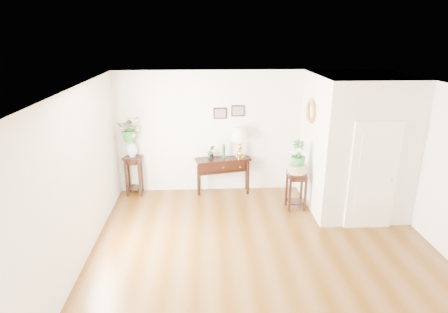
{
  "coord_description": "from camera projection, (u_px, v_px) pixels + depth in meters",
  "views": [
    {
      "loc": [
        -1.0,
        -5.5,
        3.64
      ],
      "look_at": [
        -0.64,
        1.3,
        1.31
      ],
      "focal_mm": 30.0,
      "sensor_mm": 36.0,
      "label": 1
    }
  ],
  "objects": [
    {
      "name": "wall_back",
      "position": [
        248.0,
        132.0,
        8.57
      ],
      "size": [
        6.0,
        0.02,
        2.8
      ],
      "primitive_type": "cube",
      "color": "white",
      "rests_on": "ground"
    },
    {
      "name": "console_table",
      "position": [
        223.0,
        175.0,
        8.68
      ],
      "size": [
        1.32,
        0.67,
        0.84
      ],
      "primitive_type": "cube",
      "rotation": [
        0.0,
        0.0,
        0.21
      ],
      "color": "black",
      "rests_on": "floor"
    },
    {
      "name": "ceramic_bowl",
      "position": [
        297.0,
        169.0,
        7.74
      ],
      "size": [
        0.5,
        0.5,
        0.17
      ],
      "primitive_type": "cylinder",
      "rotation": [
        0.0,
        0.0,
        0.35
      ],
      "color": "#B7B2A0",
      "rests_on": "plant_stand_b"
    },
    {
      "name": "art_print_right",
      "position": [
        238.0,
        111.0,
        8.37
      ],
      "size": [
        0.3,
        0.02,
        0.25
      ],
      "primitive_type": "cube",
      "color": "black",
      "rests_on": "wall_back"
    },
    {
      "name": "green_vase",
      "position": [
        224.0,
        151.0,
        8.49
      ],
      "size": [
        0.07,
        0.07,
        0.33
      ],
      "primitive_type": "cylinder",
      "rotation": [
        0.0,
        0.0,
        0.01
      ],
      "color": "#18462B",
      "rests_on": "console_table"
    },
    {
      "name": "plant_stand_a",
      "position": [
        134.0,
        175.0,
        8.57
      ],
      "size": [
        0.45,
        0.45,
        0.91
      ],
      "primitive_type": "cube",
      "rotation": [
        0.0,
        0.0,
        -0.33
      ],
      "color": "black",
      "rests_on": "floor"
    },
    {
      "name": "wall_left",
      "position": [
        77.0,
        181.0,
        5.82
      ],
      "size": [
        0.02,
        5.5,
        2.8
      ],
      "primitive_type": "cube",
      "color": "white",
      "rests_on": "ground"
    },
    {
      "name": "porcelain_vase",
      "position": [
        132.0,
        147.0,
        8.35
      ],
      "size": [
        0.29,
        0.29,
        0.4
      ],
      "primitive_type": null,
      "rotation": [
        0.0,
        0.0,
        0.29
      ],
      "color": "silver",
      "rests_on": "plant_stand_a"
    },
    {
      "name": "wall_ornament",
      "position": [
        311.0,
        111.0,
        7.61
      ],
      "size": [
        0.07,
        0.51,
        0.51
      ],
      "primitive_type": "torus",
      "rotation": [
        0.0,
        1.57,
        0.0
      ],
      "color": "#B37A2F",
      "rests_on": "partition"
    },
    {
      "name": "plant_stand_b",
      "position": [
        296.0,
        190.0,
        7.9
      ],
      "size": [
        0.41,
        0.41,
        0.81
      ],
      "primitive_type": "cube",
      "rotation": [
        0.0,
        0.0,
        -0.08
      ],
      "color": "black",
      "rests_on": "floor"
    },
    {
      "name": "floor",
      "position": [
        265.0,
        253.0,
        6.42
      ],
      "size": [
        6.0,
        5.5,
        0.02
      ],
      "primitive_type": "cube",
      "color": "brown",
      "rests_on": "ground"
    },
    {
      "name": "lily_arrangement",
      "position": [
        130.0,
        127.0,
        8.2
      ],
      "size": [
        0.59,
        0.53,
        0.59
      ],
      "primitive_type": "imported",
      "rotation": [
        0.0,
        0.0,
        0.14
      ],
      "color": "#317435",
      "rests_on": "porcelain_vase"
    },
    {
      "name": "door",
      "position": [
        373.0,
        177.0,
        6.92
      ],
      "size": [
        0.9,
        0.05,
        2.1
      ],
      "primitive_type": "cube",
      "color": "white",
      "rests_on": "floor"
    },
    {
      "name": "narcissus",
      "position": [
        298.0,
        154.0,
        7.63
      ],
      "size": [
        0.41,
        0.41,
        0.57
      ],
      "primitive_type": "imported",
      "rotation": [
        0.0,
        0.0,
        0.37
      ],
      "color": "#317435",
      "rests_on": "ceramic_bowl"
    },
    {
      "name": "ceiling",
      "position": [
        272.0,
        89.0,
        5.52
      ],
      "size": [
        6.0,
        5.5,
        0.02
      ],
      "primitive_type": "cube",
      "color": "white",
      "rests_on": "ground"
    },
    {
      "name": "art_print_left",
      "position": [
        220.0,
        113.0,
        8.37
      ],
      "size": [
        0.3,
        0.02,
        0.25
      ],
      "primitive_type": "cube",
      "color": "black",
      "rests_on": "wall_back"
    },
    {
      "name": "table_lamp",
      "position": [
        240.0,
        143.0,
        8.45
      ],
      "size": [
        0.49,
        0.49,
        0.74
      ],
      "primitive_type": "cube",
      "rotation": [
        0.0,
        0.0,
        0.17
      ],
      "color": "gold",
      "rests_on": "console_table"
    },
    {
      "name": "partition",
      "position": [
        355.0,
        143.0,
        7.75
      ],
      "size": [
        1.8,
        1.95,
        2.8
      ],
      "primitive_type": "cube",
      "color": "white",
      "rests_on": "floor"
    },
    {
      "name": "potted_plant",
      "position": [
        211.0,
        152.0,
        8.49
      ],
      "size": [
        0.19,
        0.17,
        0.3
      ],
      "primitive_type": "imported",
      "rotation": [
        0.0,
        0.0,
        0.24
      ],
      "color": "#317435",
      "rests_on": "console_table"
    },
    {
      "name": "wall_front",
      "position": [
        318.0,
        291.0,
        3.37
      ],
      "size": [
        6.0,
        0.02,
        2.8
      ],
      "primitive_type": "cube",
      "color": "white",
      "rests_on": "ground"
    }
  ]
}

